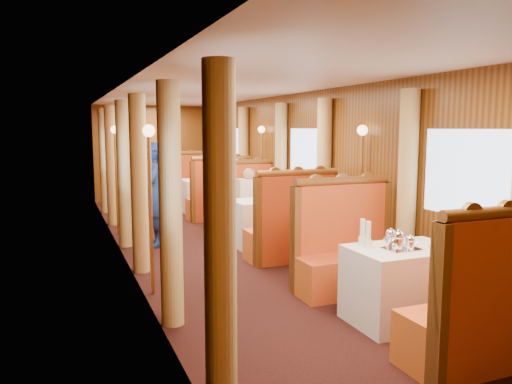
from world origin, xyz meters
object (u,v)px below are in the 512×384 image
rose_vase_mid (264,189)px  rose_vase_far (206,172)px  banquette_mid_aft (244,210)px  table_far (206,196)px  steward (154,194)px  table_near (403,285)px  banquette_near_aft (348,256)px  fruit_plate (439,246)px  banquette_far_aft (194,189)px  teapot_back (390,240)px  table_mid (265,223)px  banquette_far_fwd (219,200)px  passenger (249,195)px  banquette_mid_fwd (293,232)px  teapot_right (410,245)px  banquette_near_fwd (485,316)px  teapot_left (398,243)px

rose_vase_mid → rose_vase_far: (0.03, 3.49, 0.00)m
banquette_mid_aft → table_far: bearing=90.0°
banquette_mid_aft → steward: size_ratio=0.79×
rose_vase_far → table_near: bearing=-90.0°
banquette_near_aft → fruit_plate: banquette_near_aft is taller
banquette_far_aft → steward: bearing=-113.4°
fruit_plate → teapot_back: bearing=151.9°
table_mid → banquette_far_aft: (0.00, 4.51, 0.05)m
banquette_far_fwd → table_far: bearing=90.0°
table_mid → passenger: 0.81m
table_mid → banquette_mid_aft: banquette_mid_aft is taller
banquette_mid_fwd → table_far: (0.00, 4.51, -0.05)m
table_mid → steward: (-1.68, 0.62, 0.47)m
table_near → banquette_mid_fwd: size_ratio=0.78×
teapot_right → banquette_far_aft: bearing=110.5°
table_near → teapot_right: (-0.05, -0.14, 0.43)m
banquette_far_aft → rose_vase_far: bearing=-90.1°
banquette_near_aft → passenger: banquette_near_aft is taller
banquette_mid_fwd → fruit_plate: banquette_mid_fwd is taller
banquette_near_fwd → banquette_near_aft: (0.00, 2.03, 0.00)m
table_far → teapot_right: 7.15m
table_mid → passenger: bearing=90.0°
steward → banquette_far_aft: bearing=170.2°
table_near → passenger: size_ratio=1.38×
fruit_plate → steward: bearing=114.9°
table_far → teapot_right: (-0.05, -7.14, 0.43)m
banquette_near_fwd → banquette_far_fwd: (0.00, 7.00, 0.00)m
banquette_far_aft → rose_vase_far: 1.17m
banquette_far_aft → fruit_plate: bearing=-87.9°
banquette_far_fwd → teapot_right: bearing=-90.5°
banquette_near_fwd → banquette_mid_fwd: bearing=90.0°
rose_vase_mid → banquette_mid_aft: bearing=88.3°
banquette_far_fwd → teapot_right: size_ratio=9.24×
passenger → fruit_plate: bearing=-86.1°
teapot_left → table_far: bearing=66.3°
fruit_plate → teapot_left: bearing=173.7°
banquette_mid_fwd → fruit_plate: (0.30, -2.63, 0.35)m
banquette_mid_fwd → steward: size_ratio=0.79×
banquette_near_aft → passenger: (-0.00, 3.21, 0.32)m
steward → passenger: 1.69m
banquette_far_fwd → rose_vase_mid: size_ratio=3.72×
table_far → table_mid: bearing=-90.0°
banquette_mid_fwd → rose_vase_mid: size_ratio=3.72×
table_near → steward: (-1.68, 4.12, 0.47)m
banquette_near_aft → teapot_back: (-0.11, -0.94, 0.39)m
table_mid → teapot_right: teapot_right is taller
table_far → teapot_left: 7.11m
teapot_left → banquette_far_fwd: bearing=66.1°
teapot_right → rose_vase_far: bearing=110.5°
banquette_mid_fwd → teapot_right: (-0.05, -2.63, 0.39)m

